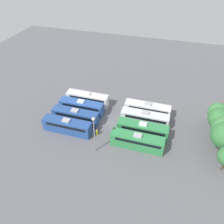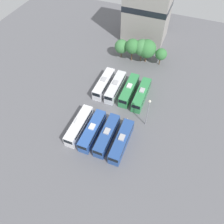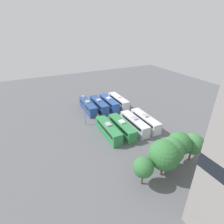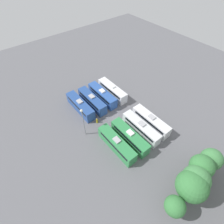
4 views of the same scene
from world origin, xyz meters
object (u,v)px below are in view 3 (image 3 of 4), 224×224
at_px(bus_3, 88,106).
at_px(tree_1, 179,144).
at_px(bus_2, 99,104).
at_px(bus_5, 134,123).
at_px(bus_7, 108,130).
at_px(worker_person, 98,117).
at_px(bus_4, 145,121).
at_px(bus_0, 119,101).
at_px(bus_1, 109,102).
at_px(tree_3, 164,155).
at_px(light_pole, 84,105).
at_px(tree_2, 170,151).
at_px(bus_6, 122,127).
at_px(tree_0, 193,144).
at_px(tree_4, 143,167).

relative_size(bus_3, tree_1, 1.47).
distance_m(bus_2, bus_5, 15.59).
height_order(bus_7, worker_person, bus_7).
height_order(bus_2, tree_1, tree_1).
distance_m(bus_5, worker_person, 11.17).
relative_size(bus_2, bus_7, 1.00).
distance_m(bus_4, bus_5, 3.37).
xyz_separation_m(bus_0, bus_5, (3.36, 15.03, 0.00)).
relative_size(bus_1, tree_1, 1.47).
relative_size(bus_3, tree_3, 1.44).
bearing_deg(bus_2, bus_4, 115.00).
bearing_deg(light_pole, bus_1, -145.27).
relative_size(bus_5, light_pole, 1.24).
bearing_deg(bus_7, tree_2, 107.02).
bearing_deg(light_pole, tree_2, 109.30).
bearing_deg(bus_2, worker_person, 65.38).
bearing_deg(tree_3, bus_6, -91.11).
distance_m(bus_2, bus_6, 15.34).
bearing_deg(bus_0, light_pole, 26.94).
relative_size(tree_2, tree_3, 0.98).
xyz_separation_m(bus_3, light_pole, (3.44, 7.61, 4.07)).
height_order(tree_0, tree_2, tree_2).
xyz_separation_m(bus_1, light_pole, (10.60, 7.35, 4.07)).
relative_size(bus_2, tree_1, 1.47).
relative_size(bus_0, worker_person, 6.58).
distance_m(worker_person, tree_4, 24.96).
height_order(worker_person, tree_4, tree_4).
bearing_deg(bus_4, bus_1, -77.05).
height_order(bus_0, worker_person, bus_0).
bearing_deg(tree_1, tree_4, 7.00).
xyz_separation_m(bus_0, bus_2, (7.06, -0.11, 0.00)).
bearing_deg(bus_7, tree_1, 116.90).
xyz_separation_m(bus_5, tree_4, (8.48, 15.66, 2.08)).
height_order(bus_5, worker_person, bus_5).
xyz_separation_m(bus_1, tree_1, (-0.28, 29.82, 3.33)).
bearing_deg(bus_1, bus_0, 176.93).
distance_m(tree_0, tree_2, 6.40).
xyz_separation_m(bus_4, bus_6, (7.18, 0.17, 0.00)).
bearing_deg(bus_4, bus_3, -55.48).
distance_m(bus_5, tree_4, 17.93).
xyz_separation_m(bus_2, worker_person, (2.80, 6.10, -0.91)).
distance_m(bus_1, bus_5, 15.22).
relative_size(bus_5, tree_4, 1.93).
height_order(bus_2, bus_4, same).
relative_size(tree_0, tree_4, 1.10).
relative_size(bus_0, tree_3, 1.44).
bearing_deg(tree_0, tree_2, 3.61).
bearing_deg(tree_2, tree_1, -166.17).
height_order(bus_7, tree_0, tree_0).
bearing_deg(bus_4, bus_7, -1.24).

